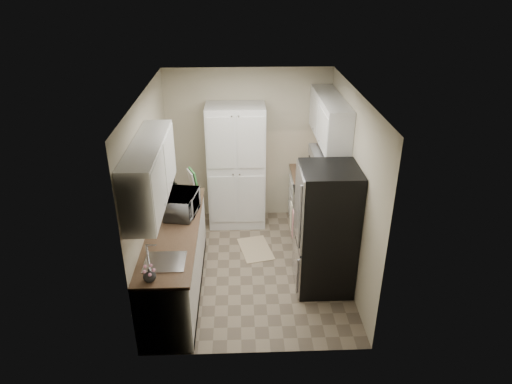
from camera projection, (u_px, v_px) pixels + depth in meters
ground at (252, 267)px, 6.50m from camera, size 3.20×3.20×0.00m
room_shell at (250, 162)px, 5.77m from camera, size 2.64×3.24×2.52m
pantry_cabinet at (236, 167)px, 7.23m from camera, size 0.90×0.55×2.00m
base_cabinet_left at (176, 261)px, 5.89m from camera, size 0.60×2.30×0.88m
countertop_left at (173, 230)px, 5.68m from camera, size 0.63×2.33×0.04m
base_cabinet_right at (310, 200)px, 7.41m from camera, size 0.60×0.80×0.88m
countertop_right at (312, 175)px, 7.20m from camera, size 0.63×0.83×0.04m
electric_range at (317, 223)px, 6.67m from camera, size 0.71×0.78×1.13m
refrigerator at (326, 230)px, 5.79m from camera, size 0.70×0.72×1.70m
microwave at (182, 204)px, 5.94m from camera, size 0.45×0.60×0.30m
wine_bottle at (174, 190)px, 6.28m from camera, size 0.08×0.08×0.33m
flower_vase at (149, 275)px, 4.71m from camera, size 0.15×0.15×0.14m
cutting_board at (194, 180)px, 6.57m from camera, size 0.12×0.25×0.33m
toaster_oven at (319, 168)px, 7.08m from camera, size 0.38×0.46×0.25m
fruit_basket at (318, 157)px, 7.00m from camera, size 0.32×0.32×0.12m
kitchen_mat at (255, 249)px, 6.92m from camera, size 0.57×0.76×0.01m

